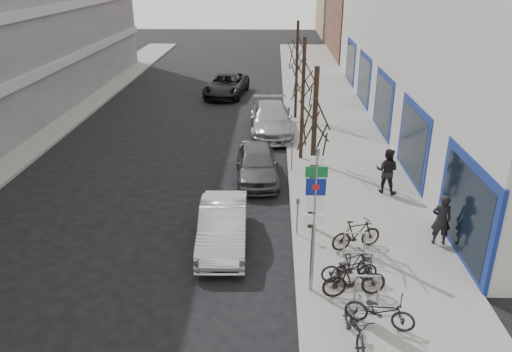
# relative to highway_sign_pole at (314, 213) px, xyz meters

# --- Properties ---
(ground) EXTENTS (120.00, 120.00, 0.00)m
(ground) POSITION_rel_highway_sign_pole_xyz_m (-2.40, 0.01, -2.46)
(ground) COLOR black
(ground) RESTS_ON ground
(sidewalk_east) EXTENTS (5.00, 70.00, 0.15)m
(sidewalk_east) POSITION_rel_highway_sign_pole_xyz_m (2.10, 10.01, -2.38)
(sidewalk_east) COLOR slate
(sidewalk_east) RESTS_ON ground
(sidewalk_west) EXTENTS (3.00, 70.00, 0.15)m
(sidewalk_west) POSITION_rel_highway_sign_pole_xyz_m (-13.40, 10.01, -2.38)
(sidewalk_west) COLOR slate
(sidewalk_west) RESTS_ON ground
(brick_building_far) EXTENTS (12.00, 14.00, 8.00)m
(brick_building_far) POSITION_rel_highway_sign_pole_xyz_m (10.60, 40.01, 1.54)
(brick_building_far) COLOR brown
(brick_building_far) RESTS_ON ground
(highway_sign_pole) EXTENTS (0.55, 0.10, 4.20)m
(highway_sign_pole) POSITION_rel_highway_sign_pole_xyz_m (0.00, 0.00, 0.00)
(highway_sign_pole) COLOR gray
(highway_sign_pole) RESTS_ON ground
(bike_rack) EXTENTS (0.66, 2.26, 0.83)m
(bike_rack) POSITION_rel_highway_sign_pole_xyz_m (1.40, 0.61, -1.80)
(bike_rack) COLOR gray
(bike_rack) RESTS_ON sidewalk_east
(tree_near) EXTENTS (1.80, 1.80, 5.50)m
(tree_near) POSITION_rel_highway_sign_pole_xyz_m (0.20, 3.51, 1.65)
(tree_near) COLOR black
(tree_near) RESTS_ON ground
(tree_mid) EXTENTS (1.80, 1.80, 5.50)m
(tree_mid) POSITION_rel_highway_sign_pole_xyz_m (0.20, 10.01, 1.65)
(tree_mid) COLOR black
(tree_mid) RESTS_ON ground
(tree_far) EXTENTS (1.80, 1.80, 5.50)m
(tree_far) POSITION_rel_highway_sign_pole_xyz_m (0.20, 16.51, 1.65)
(tree_far) COLOR black
(tree_far) RESTS_ON ground
(meter_front) EXTENTS (0.10, 0.08, 1.27)m
(meter_front) POSITION_rel_highway_sign_pole_xyz_m (-0.25, 3.01, -1.54)
(meter_front) COLOR gray
(meter_front) RESTS_ON sidewalk_east
(meter_mid) EXTENTS (0.10, 0.08, 1.27)m
(meter_mid) POSITION_rel_highway_sign_pole_xyz_m (-0.25, 8.51, -1.54)
(meter_mid) COLOR gray
(meter_mid) RESTS_ON sidewalk_east
(meter_back) EXTENTS (0.10, 0.08, 1.27)m
(meter_back) POSITION_rel_highway_sign_pole_xyz_m (-0.25, 14.01, -1.54)
(meter_back) COLOR gray
(meter_back) RESTS_ON sidewalk_east
(bike_near_left) EXTENTS (0.70, 1.72, 1.02)m
(bike_near_left) POSITION_rel_highway_sign_pole_xyz_m (0.88, -1.96, -1.80)
(bike_near_left) COLOR black
(bike_near_left) RESTS_ON sidewalk_east
(bike_near_right) EXTENTS (1.80, 0.79, 1.06)m
(bike_near_right) POSITION_rel_highway_sign_pole_xyz_m (1.11, -0.24, -1.78)
(bike_near_right) COLOR black
(bike_near_right) RESTS_ON sidewalk_east
(bike_mid_curb) EXTENTS (1.62, 0.67, 0.96)m
(bike_mid_curb) POSITION_rel_highway_sign_pole_xyz_m (1.07, 0.44, -1.83)
(bike_mid_curb) COLOR black
(bike_mid_curb) RESTS_ON sidewalk_east
(bike_mid_inner) EXTENTS (1.52, 1.13, 0.91)m
(bike_mid_inner) POSITION_rel_highway_sign_pole_xyz_m (1.16, 0.53, -1.85)
(bike_mid_inner) COLOR black
(bike_mid_inner) RESTS_ON sidewalk_east
(bike_far_curb) EXTENTS (1.76, 1.02, 1.03)m
(bike_far_curb) POSITION_rel_highway_sign_pole_xyz_m (1.56, -1.40, -1.79)
(bike_far_curb) COLOR black
(bike_far_curb) RESTS_ON sidewalk_east
(bike_far_inner) EXTENTS (1.72, 1.02, 1.00)m
(bike_far_inner) POSITION_rel_highway_sign_pole_xyz_m (1.52, 2.19, -1.81)
(bike_far_inner) COLOR black
(bike_far_inner) RESTS_ON sidewalk_east
(parked_car_front) EXTENTS (1.62, 4.21, 1.37)m
(parked_car_front) POSITION_rel_highway_sign_pole_xyz_m (-2.60, 2.49, -1.77)
(parked_car_front) COLOR #B3B3B9
(parked_car_front) RESTS_ON ground
(parked_car_mid) EXTENTS (1.98, 4.28, 1.42)m
(parked_car_mid) POSITION_rel_highway_sign_pole_xyz_m (-1.72, 7.79, -1.75)
(parked_car_mid) COLOR #49484D
(parked_car_mid) RESTS_ON ground
(parked_car_back) EXTENTS (2.37, 5.36, 1.53)m
(parked_car_back) POSITION_rel_highway_sign_pole_xyz_m (-1.16, 13.95, -1.69)
(parked_car_back) COLOR #9B9A9F
(parked_car_back) RESTS_ON ground
(lane_car) EXTENTS (3.03, 5.44, 1.44)m
(lane_car) POSITION_rel_highway_sign_pole_xyz_m (-4.26, 22.17, -1.74)
(lane_car) COLOR black
(lane_car) RESTS_ON ground
(pedestrian_near) EXTENTS (0.63, 0.44, 1.67)m
(pedestrian_near) POSITION_rel_highway_sign_pole_xyz_m (4.17, 2.59, -1.47)
(pedestrian_near) COLOR black
(pedestrian_near) RESTS_ON sidewalk_east
(pedestrian_far) EXTENTS (0.78, 0.67, 1.79)m
(pedestrian_far) POSITION_rel_highway_sign_pole_xyz_m (3.28, 6.40, -1.41)
(pedestrian_far) COLOR black
(pedestrian_far) RESTS_ON sidewalk_east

